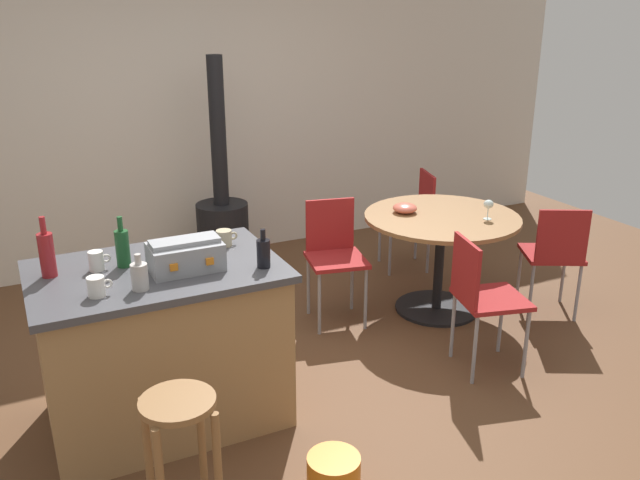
# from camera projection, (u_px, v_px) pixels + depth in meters

# --- Properties ---
(ground_plane) EXTENTS (8.80, 8.80, 0.00)m
(ground_plane) POSITION_uv_depth(u_px,v_px,m) (298.00, 377.00, 4.20)
(ground_plane) COLOR brown
(back_wall) EXTENTS (8.00, 0.10, 2.70)m
(back_wall) POSITION_uv_depth(u_px,v_px,m) (182.00, 109.00, 5.79)
(back_wall) COLOR beige
(back_wall) RESTS_ON ground_plane
(kitchen_island) EXTENTS (1.29, 0.87, 0.91)m
(kitchen_island) POSITION_uv_depth(u_px,v_px,m) (163.00, 345.00, 3.65)
(kitchen_island) COLOR #A37A4C
(kitchen_island) RESTS_ON ground_plane
(wooden_stool) EXTENTS (0.32, 0.32, 0.68)m
(wooden_stool) POSITION_uv_depth(u_px,v_px,m) (180.00, 438.00, 2.82)
(wooden_stool) COLOR olive
(wooden_stool) RESTS_ON ground_plane
(dining_table) EXTENTS (1.14, 1.14, 0.76)m
(dining_table) POSITION_uv_depth(u_px,v_px,m) (441.00, 238.00, 4.93)
(dining_table) COLOR black
(dining_table) RESTS_ON ground_plane
(folding_chair_near) EXTENTS (0.47, 0.47, 0.88)m
(folding_chair_near) POSITION_uv_depth(u_px,v_px,m) (334.00, 251.00, 4.83)
(folding_chair_near) COLOR maroon
(folding_chair_near) RESTS_ON ground_plane
(folding_chair_far) EXTENTS (0.49, 0.49, 0.88)m
(folding_chair_far) POSITION_uv_depth(u_px,v_px,m) (482.00, 293.00, 4.13)
(folding_chair_far) COLOR maroon
(folding_chair_far) RESTS_ON ground_plane
(folding_chair_left) EXTENTS (0.54, 0.54, 0.86)m
(folding_chair_left) POSITION_uv_depth(u_px,v_px,m) (555.00, 251.00, 4.87)
(folding_chair_left) COLOR maroon
(folding_chair_left) RESTS_ON ground_plane
(folding_chair_right) EXTENTS (0.49, 0.49, 0.85)m
(folding_chair_right) POSITION_uv_depth(u_px,v_px,m) (413.00, 213.00, 5.80)
(folding_chair_right) COLOR maroon
(folding_chair_right) RESTS_ON ground_plane
(wood_stove) EXTENTS (0.44, 0.45, 1.84)m
(wood_stove) POSITION_uv_depth(u_px,v_px,m) (223.00, 223.00, 5.69)
(wood_stove) COLOR black
(wood_stove) RESTS_ON ground_plane
(toolbox) EXTENTS (0.37, 0.24, 0.17)m
(toolbox) POSITION_uv_depth(u_px,v_px,m) (186.00, 255.00, 3.45)
(toolbox) COLOR gray
(toolbox) RESTS_ON kitchen_island
(bottle_0) EXTENTS (0.08, 0.08, 0.18)m
(bottle_0) POSITION_uv_depth(u_px,v_px,m) (140.00, 276.00, 3.21)
(bottle_0) COLOR #B7B2AD
(bottle_0) RESTS_ON kitchen_island
(bottle_1) EXTENTS (0.07, 0.07, 0.27)m
(bottle_1) POSITION_uv_depth(u_px,v_px,m) (122.00, 247.00, 3.48)
(bottle_1) COLOR #194C23
(bottle_1) RESTS_ON kitchen_island
(bottle_2) EXTENTS (0.07, 0.07, 0.21)m
(bottle_2) POSITION_uv_depth(u_px,v_px,m) (263.00, 253.00, 3.48)
(bottle_2) COLOR black
(bottle_2) RESTS_ON kitchen_island
(bottle_3) EXTENTS (0.08, 0.08, 0.32)m
(bottle_3) POSITION_uv_depth(u_px,v_px,m) (47.00, 254.00, 3.35)
(bottle_3) COLOR maroon
(bottle_3) RESTS_ON kitchen_island
(cup_0) EXTENTS (0.12, 0.09, 0.09)m
(cup_0) POSITION_uv_depth(u_px,v_px,m) (224.00, 238.00, 3.80)
(cup_0) COLOR tan
(cup_0) RESTS_ON kitchen_island
(cup_1) EXTENTS (0.11, 0.08, 0.10)m
(cup_1) POSITION_uv_depth(u_px,v_px,m) (97.00, 261.00, 3.45)
(cup_1) COLOR white
(cup_1) RESTS_ON kitchen_island
(cup_2) EXTENTS (0.12, 0.08, 0.10)m
(cup_2) POSITION_uv_depth(u_px,v_px,m) (97.00, 287.00, 3.14)
(cup_2) COLOR white
(cup_2) RESTS_ON kitchen_island
(wine_glass) EXTENTS (0.07, 0.07, 0.14)m
(wine_glass) POSITION_uv_depth(u_px,v_px,m) (488.00, 205.00, 4.75)
(wine_glass) COLOR silver
(wine_glass) RESTS_ON dining_table
(serving_bowl) EXTENTS (0.18, 0.18, 0.07)m
(serving_bowl) POSITION_uv_depth(u_px,v_px,m) (405.00, 208.00, 4.93)
(serving_bowl) COLOR #DB6651
(serving_bowl) RESTS_ON dining_table
(plastic_bucket) EXTENTS (0.25, 0.25, 0.25)m
(plastic_bucket) POSITION_uv_depth(u_px,v_px,m) (334.00, 480.00, 3.11)
(plastic_bucket) COLOR orange
(plastic_bucket) RESTS_ON ground_plane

